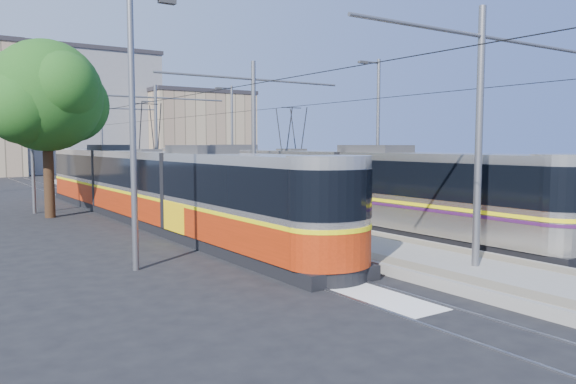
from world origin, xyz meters
TOP-DOWN VIEW (x-y plane):
  - ground at (0.00, 0.00)m, footprint 160.00×160.00m
  - platform at (0.00, 17.00)m, footprint 4.00×50.00m
  - tactile_strip_left at (-1.45, 17.00)m, footprint 0.70×50.00m
  - tactile_strip_right at (1.45, 17.00)m, footprint 0.70×50.00m
  - rails at (0.00, 17.00)m, footprint 8.71×70.00m
  - track_arrow at (-3.60, -3.00)m, footprint 1.20×5.00m
  - tram_left at (-3.60, 11.73)m, footprint 2.43×29.56m
  - tram_right at (3.60, 10.29)m, footprint 2.43×31.50m
  - catenary at (0.00, 14.15)m, footprint 9.20×70.00m
  - street_lamps at (-0.00, 21.00)m, footprint 15.18×38.22m
  - shelter at (-0.05, 11.50)m, footprint 0.99×1.31m
  - tree at (-6.81, 15.99)m, footprint 5.98×5.53m
  - building_centre at (6.00, 64.00)m, footprint 18.36×14.28m
  - building_right at (20.00, 58.00)m, footprint 14.28×10.20m

SIDE VIEW (x-z plane):
  - ground at x=0.00m, z-range 0.00..0.00m
  - track_arrow at x=-3.60m, z-range 0.00..0.01m
  - rails at x=0.00m, z-range 0.00..0.03m
  - platform at x=0.00m, z-range 0.00..0.30m
  - tactile_strip_left at x=-1.45m, z-range 0.30..0.31m
  - tactile_strip_right at x=1.45m, z-range 0.30..0.31m
  - shelter at x=-0.05m, z-range 0.36..2.94m
  - tram_left at x=-3.60m, z-range -1.04..4.46m
  - tram_right at x=3.60m, z-range -0.89..4.61m
  - street_lamps at x=0.00m, z-range 0.18..8.18m
  - catenary at x=0.00m, z-range 1.02..8.02m
  - building_right at x=20.00m, z-range 0.01..10.84m
  - tree at x=-6.81m, z-range 1.53..10.22m
  - building_centre at x=6.00m, z-range 0.01..15.67m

